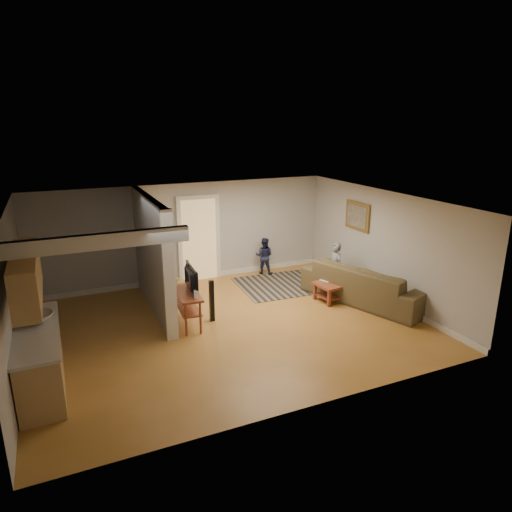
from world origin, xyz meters
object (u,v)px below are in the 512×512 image
at_px(sofa, 365,301).
at_px(tv_console, 188,295).
at_px(coffee_table, 339,285).
at_px(speaker_right, 171,283).
at_px(toy_basket, 174,287).
at_px(toddler, 264,274).
at_px(child, 334,291).
at_px(speaker_left, 212,301).

xyz_separation_m(sofa, tv_console, (-4.04, 0.42, 0.65)).
bearing_deg(tv_console, coffee_table, 2.80).
distance_m(tv_console, speaker_right, 1.01).
bearing_deg(toy_basket, toddler, 11.62).
bearing_deg(toddler, speaker_right, 59.44).
height_order(sofa, toy_basket, toy_basket).
height_order(sofa, tv_console, tv_console).
distance_m(tv_console, child, 3.81).
relative_size(sofa, child, 2.43).
distance_m(sofa, tv_console, 4.11).
relative_size(speaker_right, toy_basket, 2.22).
distance_m(speaker_right, toy_basket, 0.85).
relative_size(sofa, speaker_left, 3.31).
relative_size(coffee_table, speaker_right, 1.00).
bearing_deg(coffee_table, child, 68.07).
relative_size(tv_console, speaker_right, 1.01).
bearing_deg(speaker_right, toddler, 41.20).
distance_m(coffee_table, speaker_right, 3.81).
bearing_deg(toy_basket, child, -20.19).
height_order(tv_console, speaker_right, speaker_right).
xyz_separation_m(coffee_table, toddler, (-0.81, 2.32, -0.33)).
bearing_deg(speaker_left, speaker_right, 119.39).
bearing_deg(tv_console, sofa, -2.26).
bearing_deg(toddler, child, 153.83).
height_order(speaker_right, toy_basket, speaker_right).
xyz_separation_m(coffee_table, tv_console, (-3.55, 0.06, 0.32)).
distance_m(speaker_left, speaker_right, 1.19).
xyz_separation_m(speaker_left, toy_basket, (-0.35, 1.74, -0.25)).
bearing_deg(tv_console, child, 9.90).
relative_size(speaker_left, toy_basket, 1.70).
bearing_deg(sofa, child, 0.28).
distance_m(sofa, toddler, 2.98).
relative_size(speaker_left, toddler, 0.89).
distance_m(speaker_left, child, 3.30).
distance_m(speaker_left, toy_basket, 1.80).
bearing_deg(child, speaker_left, -79.28).
height_order(speaker_right, toddler, speaker_right).
bearing_deg(child, toddler, -148.37).
bearing_deg(coffee_table, toy_basket, 152.39).
relative_size(sofa, coffee_table, 2.55).
bearing_deg(sofa, speaker_left, 63.80).
distance_m(sofa, speaker_right, 4.41).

